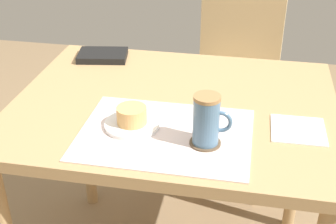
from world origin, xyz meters
The scene contains 9 objects.
dining_table centered at (0.00, 0.00, 0.66)m, with size 1.01×0.80×0.75m.
wooden_chair centered at (0.15, 0.74, 0.48)m, with size 0.47×0.47×0.87m.
placemat centered at (0.01, -0.19, 0.76)m, with size 0.47×0.36×0.00m, color silver.
pastry_plate centered at (-0.09, -0.17, 0.76)m, with size 0.16×0.16×0.01m, color white.
pastry centered at (-0.09, -0.17, 0.80)m, with size 0.09×0.09×0.05m, color #E0A860.
coffee_coaster centered at (0.12, -0.22, 0.76)m, with size 0.08×0.08×0.01m, color brown.
coffee_mug centered at (0.13, -0.22, 0.83)m, with size 0.10×0.07×0.14m.
paper_napkin centered at (0.37, -0.10, 0.76)m, with size 0.15×0.15×0.00m, color white.
small_book centered at (-0.33, 0.29, 0.77)m, with size 0.18×0.12×0.02m, color black.
Camera 1 is at (0.22, -1.27, 1.45)m, focal length 50.00 mm.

